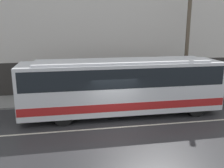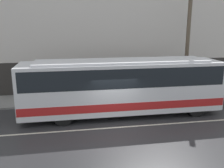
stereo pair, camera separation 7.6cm
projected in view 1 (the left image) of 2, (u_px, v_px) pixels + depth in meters
The scene contains 6 objects.
ground_plane at pixel (117, 128), 13.35m from camera, with size 60.00×60.00×0.00m, color #2D2D30.
sidewalk at pixel (102, 97), 18.59m from camera, with size 60.00×3.00×0.13m.
building_facade at pixel (99, 29), 18.99m from camera, with size 60.00×0.35×10.30m.
lane_stripe at pixel (117, 127), 13.34m from camera, with size 54.00×0.14×0.01m.
transit_bus at pixel (122, 84), 14.86m from camera, with size 11.82×2.60×3.35m.
utility_pole_near at pixel (188, 37), 18.00m from camera, with size 0.28×0.28×8.67m.
Camera 1 is at (-2.45, -12.16, 5.46)m, focal length 40.00 mm.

